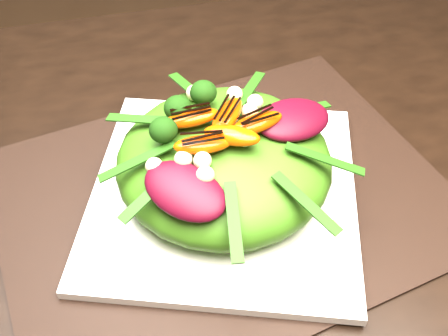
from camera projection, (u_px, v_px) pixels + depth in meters
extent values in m
cube|color=black|center=(224.00, 196.00, 0.59)|extent=(0.55, 0.46, 0.00)
cube|color=silver|center=(224.00, 192.00, 0.58)|extent=(0.37, 0.37, 0.01)
cylinder|color=white|center=(224.00, 183.00, 0.57)|extent=(0.25, 0.25, 0.02)
ellipsoid|color=#3B6D14|center=(224.00, 161.00, 0.55)|extent=(0.24, 0.24, 0.08)
ellipsoid|color=#3E0613|center=(293.00, 120.00, 0.53)|extent=(0.09, 0.07, 0.02)
ellipsoid|color=#CF3A03|center=(210.00, 114.00, 0.53)|extent=(0.06, 0.03, 0.01)
sphere|color=#163209|center=(145.00, 123.00, 0.52)|extent=(0.05, 0.05, 0.04)
sphere|color=beige|center=(269.00, 151.00, 0.50)|extent=(0.02, 0.02, 0.02)
cube|color=black|center=(210.00, 108.00, 0.52)|extent=(0.04, 0.01, 0.00)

